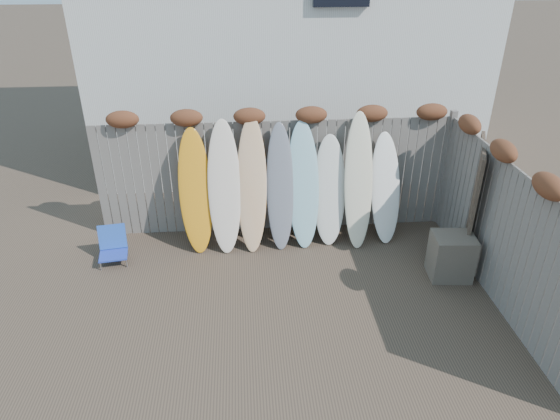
{
  "coord_description": "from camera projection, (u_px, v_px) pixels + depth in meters",
  "views": [
    {
      "loc": [
        -0.52,
        -5.39,
        4.58
      ],
      "look_at": [
        0.0,
        1.2,
        1.0
      ],
      "focal_mm": 32.0,
      "sensor_mm": 36.0,
      "label": 1
    }
  ],
  "objects": [
    {
      "name": "house",
      "position": [
        284.0,
        11.0,
        11.15
      ],
      "size": [
        8.5,
        5.5,
        6.33
      ],
      "color": "silver",
      "rests_on": "ground"
    },
    {
      "name": "surfboard_2",
      "position": [
        252.0,
        186.0,
        8.1
      ],
      "size": [
        0.54,
        0.79,
        2.15
      ],
      "primitive_type": "ellipsoid",
      "rotation": [
        -0.31,
        0.0,
        -0.08
      ],
      "color": "#EABD70",
      "rests_on": "ground"
    },
    {
      "name": "surfboard_1",
      "position": [
        224.0,
        188.0,
        8.07
      ],
      "size": [
        0.54,
        0.75,
        2.11
      ],
      "primitive_type": "ellipsoid",
      "rotation": [
        -0.31,
        0.0,
        -0.01
      ],
      "color": "silver",
      "rests_on": "ground"
    },
    {
      "name": "surfboard_6",
      "position": [
        358.0,
        181.0,
        8.2
      ],
      "size": [
        0.51,
        0.79,
        2.19
      ],
      "primitive_type": "ellipsoid",
      "rotation": [
        -0.31,
        0.0,
        -0.05
      ],
      "color": "#EDE4C3",
      "rests_on": "ground"
    },
    {
      "name": "surfboard_3",
      "position": [
        280.0,
        187.0,
        8.18
      ],
      "size": [
        0.47,
        0.73,
        2.03
      ],
      "primitive_type": "ellipsoid",
      "rotation": [
        -0.31,
        0.0,
        -0.02
      ],
      "color": "slate",
      "rests_on": "ground"
    },
    {
      "name": "right_fence",
      "position": [
        503.0,
        225.0,
        6.83
      ],
      "size": [
        0.28,
        4.4,
        2.24
      ],
      "color": "slate",
      "rests_on": "ground"
    },
    {
      "name": "surfboard_0",
      "position": [
        195.0,
        191.0,
        8.09
      ],
      "size": [
        0.59,
        0.75,
        1.99
      ],
      "primitive_type": "ellipsoid",
      "rotation": [
        -0.31,
        0.0,
        0.09
      ],
      "color": "orange",
      "rests_on": "ground"
    },
    {
      "name": "beach_chair",
      "position": [
        113.0,
        246.0,
        8.0
      ],
      "size": [
        0.49,
        0.52,
        0.57
      ],
      "color": "#243EB5",
      "rests_on": "ground"
    },
    {
      "name": "wooden_crate",
      "position": [
        451.0,
        256.0,
        7.57
      ],
      "size": [
        0.65,
        0.56,
        0.71
      ],
      "primitive_type": "cube",
      "rotation": [
        0.0,
        0.0,
        -0.09
      ],
      "color": "#6B5D50",
      "rests_on": "ground"
    },
    {
      "name": "back_fence",
      "position": [
        278.0,
        167.0,
        8.48
      ],
      "size": [
        6.05,
        0.28,
        2.24
      ],
      "color": "slate",
      "rests_on": "ground"
    },
    {
      "name": "lattice_panel",
      "position": [
        472.0,
        202.0,
        7.85
      ],
      "size": [
        0.56,
        1.19,
        1.92
      ],
      "primitive_type": "cube",
      "rotation": [
        0.0,
        0.0,
        -0.41
      ],
      "color": "#473E2B",
      "rests_on": "ground"
    },
    {
      "name": "surfboard_4",
      "position": [
        303.0,
        185.0,
        8.22
      ],
      "size": [
        0.55,
        0.74,
        2.05
      ],
      "primitive_type": "ellipsoid",
      "rotation": [
        -0.31,
        0.0,
        0.03
      ],
      "color": "#90C5D3",
      "rests_on": "ground"
    },
    {
      "name": "surfboard_5",
      "position": [
        329.0,
        191.0,
        8.32
      ],
      "size": [
        0.58,
        0.68,
        1.81
      ],
      "primitive_type": "ellipsoid",
      "rotation": [
        -0.31,
        0.0,
        -0.06
      ],
      "color": "silver",
      "rests_on": "ground"
    },
    {
      "name": "ground",
      "position": [
        287.0,
        314.0,
        6.94
      ],
      "size": [
        80.0,
        80.0,
        0.0
      ],
      "primitive_type": "plane",
      "color": "#493A2D"
    },
    {
      "name": "surfboard_7",
      "position": [
        385.0,
        189.0,
        8.37
      ],
      "size": [
        0.56,
        0.69,
        1.82
      ],
      "primitive_type": "ellipsoid",
      "rotation": [
        -0.31,
        0.0,
        0.09
      ],
      "color": "white",
      "rests_on": "ground"
    }
  ]
}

